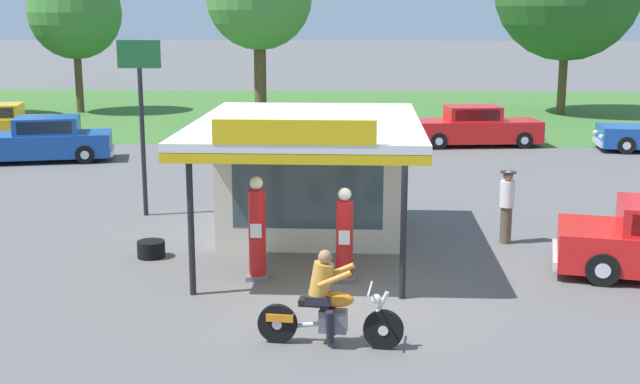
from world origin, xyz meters
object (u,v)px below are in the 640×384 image
at_px(parked_car_second_row_spare, 476,128).
at_px(spare_tire_stack, 151,249).
at_px(parked_car_back_row_far_right, 304,127).
at_px(bystander_leaning_by_kiosk, 507,204).
at_px(gas_pump_offside, 344,239).
at_px(roadside_pole_sign, 141,97).
at_px(parked_car_back_row_centre_right, 36,141).
at_px(gas_pump_nearside, 257,233).
at_px(motorcycle_with_rider, 328,306).

relative_size(parked_car_second_row_spare, spare_tire_stack, 8.86).
xyz_separation_m(parked_car_back_row_far_right, bystander_leaning_by_kiosk, (5.73, -14.55, 0.21)).
xyz_separation_m(gas_pump_offside, roadside_pole_sign, (-5.34, 5.15, 2.25)).
bearing_deg(bystander_leaning_by_kiosk, parked_car_back_row_centre_right, 146.39).
relative_size(gas_pump_nearside, roadside_pole_sign, 0.46).
bearing_deg(roadside_pole_sign, parked_car_second_row_spare, 50.28).
bearing_deg(gas_pump_nearside, parked_car_back_row_far_right, 91.20).
distance_m(bystander_leaning_by_kiosk, spare_tire_stack, 8.05).
bearing_deg(parked_car_back_row_far_right, roadside_pole_sign, -104.75).
bearing_deg(gas_pump_offside, parked_car_back_row_far_right, 96.81).
height_order(parked_car_back_row_centre_right, roadside_pole_sign, roadside_pole_sign).
bearing_deg(parked_car_second_row_spare, motorcycle_with_rider, -103.56).
height_order(gas_pump_offside, bystander_leaning_by_kiosk, gas_pump_offside).
distance_m(roadside_pole_sign, spare_tire_stack, 4.90).
bearing_deg(gas_pump_nearside, gas_pump_offside, -0.00).
relative_size(parked_car_back_row_centre_right, roadside_pole_sign, 1.28).
bearing_deg(gas_pump_offside, parked_car_back_row_centre_right, 131.28).
relative_size(parked_car_back_row_centre_right, spare_tire_stack, 9.65).
distance_m(parked_car_back_row_far_right, spare_tire_stack, 16.27).
xyz_separation_m(gas_pump_offside, parked_car_back_row_far_right, (-2.09, 17.50, -0.16)).
xyz_separation_m(motorcycle_with_rider, parked_car_back_row_centre_right, (-11.14, 16.18, 0.07)).
bearing_deg(parked_car_second_row_spare, bystander_leaning_by_kiosk, -94.60).
height_order(bystander_leaning_by_kiosk, roadside_pole_sign, roadside_pole_sign).
distance_m(parked_car_second_row_spare, spare_tire_stack, 18.35).
relative_size(gas_pump_nearside, parked_car_back_row_far_right, 0.40).
xyz_separation_m(gas_pump_nearside, roadside_pole_sign, (-3.62, 5.15, 2.15)).
relative_size(parked_car_second_row_spare, parked_car_back_row_centre_right, 0.92).
bearing_deg(parked_car_back_row_far_right, bystander_leaning_by_kiosk, -68.51).
bearing_deg(parked_car_back_row_far_right, parked_car_back_row_centre_right, -153.52).
xyz_separation_m(gas_pump_nearside, motorcycle_with_rider, (1.54, -3.28, -0.30)).
bearing_deg(parked_car_back_row_centre_right, motorcycle_with_rider, -55.44).
relative_size(gas_pump_offside, bystander_leaning_by_kiosk, 1.11).
relative_size(gas_pump_nearside, parked_car_second_row_spare, 0.39).
xyz_separation_m(gas_pump_offside, bystander_leaning_by_kiosk, (3.64, 2.95, 0.05)).
bearing_deg(bystander_leaning_by_kiosk, gas_pump_offside, -140.94).
height_order(gas_pump_nearside, spare_tire_stack, gas_pump_nearside).
bearing_deg(spare_tire_stack, parked_car_back_row_far_right, 82.44).
relative_size(gas_pump_offside, parked_car_back_row_centre_right, 0.32).
distance_m(gas_pump_nearside, parked_car_second_row_spare, 18.53).
relative_size(gas_pump_nearside, motorcycle_with_rider, 0.89).
xyz_separation_m(parked_car_back_row_centre_right, bystander_leaning_by_kiosk, (14.96, -9.95, 0.19)).
height_order(gas_pump_nearside, motorcycle_with_rider, gas_pump_nearside).
height_order(gas_pump_offside, parked_car_back_row_far_right, gas_pump_offside).
relative_size(motorcycle_with_rider, spare_tire_stack, 3.89).
relative_size(roadside_pole_sign, spare_tire_stack, 7.55).
distance_m(motorcycle_with_rider, bystander_leaning_by_kiosk, 7.31).
bearing_deg(motorcycle_with_rider, parked_car_back_row_centre_right, 124.56).
distance_m(gas_pump_nearside, bystander_leaning_by_kiosk, 6.12).
bearing_deg(parked_car_back_row_far_right, spare_tire_stack, -97.56).
distance_m(motorcycle_with_rider, parked_car_back_row_far_right, 20.87).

